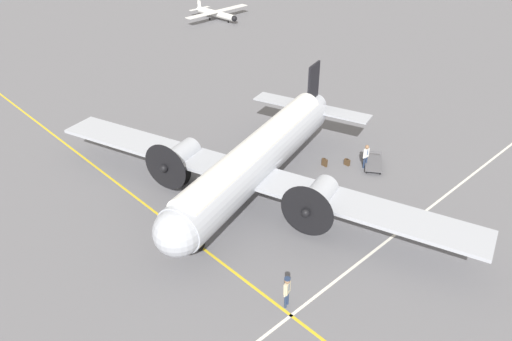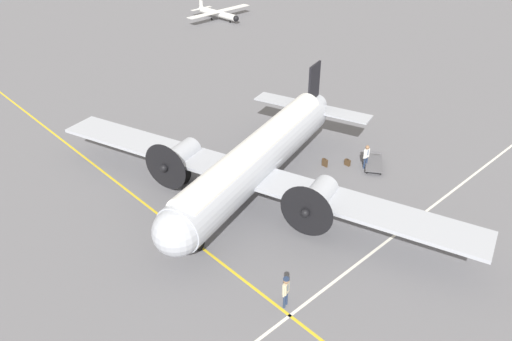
{
  "view_description": "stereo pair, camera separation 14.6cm",
  "coord_description": "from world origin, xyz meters",
  "views": [
    {
      "loc": [
        -18.82,
        17.9,
        17.56
      ],
      "look_at": [
        0.0,
        0.0,
        1.7
      ],
      "focal_mm": 35.0,
      "sensor_mm": 36.0,
      "label": 1
    },
    {
      "loc": [
        -18.92,
        17.79,
        17.56
      ],
      "look_at": [
        0.0,
        0.0,
        1.7
      ],
      "focal_mm": 35.0,
      "sensor_mm": 36.0,
      "label": 2
    }
  ],
  "objects": [
    {
      "name": "apron_line_northsouth",
      "position": [
        -8.33,
        0.0,
        0.0
      ],
      "size": [
        0.16,
        120.0,
        0.01
      ],
      "color": "silver",
      "rests_on": "ground_plane"
    },
    {
      "name": "suitcase_upright_spare",
      "position": [
        -1.77,
        -6.95,
        0.22
      ],
      "size": [
        0.41,
        0.18,
        0.48
      ],
      "color": "#47331E",
      "rests_on": "ground_plane"
    },
    {
      "name": "light_aircraft_distant",
      "position": [
        33.71,
        -24.87,
        0.82
      ],
      "size": [
        7.6,
        10.27,
        1.98
      ],
      "rotation": [
        0.0,
        0.0,
        3.19
      ],
      "color": "white",
      "rests_on": "ground_plane"
    },
    {
      "name": "apron_line_eastwest",
      "position": [
        0.0,
        5.71,
        0.0
      ],
      "size": [
        120.0,
        0.16,
        0.01
      ],
      "color": "gold",
      "rests_on": "ground_plane"
    },
    {
      "name": "passenger_boarding",
      "position": [
        -2.79,
        -7.58,
        1.05
      ],
      "size": [
        0.27,
        0.59,
        1.72
      ],
      "rotation": [
        0.0,
        0.0,
        1.52
      ],
      "color": "navy",
      "rests_on": "ground_plane"
    },
    {
      "name": "airliner_main",
      "position": [
        -0.13,
        0.41,
        2.54
      ],
      "size": [
        26.8,
        18.65,
        5.86
      ],
      "rotation": [
        0.0,
        0.0,
        1.88
      ],
      "color": "#ADB2BC",
      "rests_on": "ground_plane"
    },
    {
      "name": "suitcase_near_door",
      "position": [
        -0.78,
        -5.72,
        0.28
      ],
      "size": [
        0.44,
        0.12,
        0.6
      ],
      "color": "#47331E",
      "rests_on": "ground_plane"
    },
    {
      "name": "ground_plane",
      "position": [
        0.0,
        0.0,
        0.0
      ],
      "size": [
        300.0,
        300.0,
        0.0
      ],
      "primitive_type": "plane",
      "color": "slate"
    },
    {
      "name": "crew_foreground",
      "position": [
        -7.76,
        5.42,
        1.08
      ],
      "size": [
        0.36,
        0.56,
        1.72
      ],
      "rotation": [
        0.0,
        0.0,
        1.9
      ],
      "color": "navy",
      "rests_on": "ground_plane"
    },
    {
      "name": "baggage_cart",
      "position": [
        -3.15,
        -8.07,
        0.28
      ],
      "size": [
        2.31,
        2.59,
        0.56
      ],
      "rotation": [
        0.0,
        0.0,
        2.2
      ],
      "color": "#56565B",
      "rests_on": "ground_plane"
    }
  ]
}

